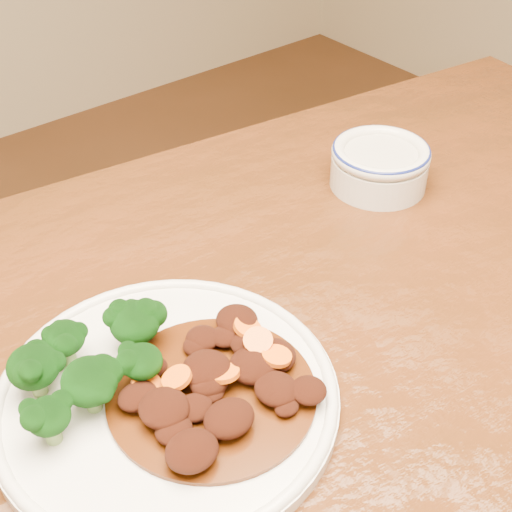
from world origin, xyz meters
TOP-DOWN VIEW (x-y plane):
  - dining_table at (0.00, 0.00)m, footprint 1.61×1.09m
  - dinner_plate at (-0.07, 0.05)m, footprint 0.31×0.31m
  - broccoli_florets at (-0.11, 0.10)m, footprint 0.15×0.11m
  - mince_stew at (-0.03, 0.02)m, footprint 0.19×0.19m
  - dip_bowl at (0.34, 0.18)m, footprint 0.13×0.13m

SIDE VIEW (x-z plane):
  - dining_table at x=0.00m, z-range 0.30..1.05m
  - dinner_plate at x=-0.07m, z-range 0.75..0.77m
  - mince_stew at x=-0.03m, z-range 0.76..0.79m
  - dip_bowl at x=0.34m, z-range 0.75..0.81m
  - broccoli_florets at x=-0.11m, z-range 0.77..0.82m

